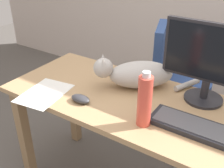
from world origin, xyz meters
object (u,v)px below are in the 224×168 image
at_px(office_chair, 173,94).
at_px(monitor, 210,61).
at_px(spray_bottle, 145,101).
at_px(keyboard, 198,128).
at_px(cat, 137,74).
at_px(computer_mouse, 81,99).

height_order(office_chair, monitor, monitor).
xyz_separation_m(monitor, spray_bottle, (-0.17, -0.36, -0.10)).
distance_m(keyboard, cat, 0.48).
height_order(computer_mouse, spray_bottle, spray_bottle).
distance_m(office_chair, computer_mouse, 0.96).
bearing_deg(cat, computer_mouse, -118.50).
distance_m(monitor, keyboard, 0.35).
bearing_deg(keyboard, cat, 154.20).
xyz_separation_m(office_chair, keyboard, (0.39, -0.77, 0.34)).
bearing_deg(computer_mouse, cat, 61.50).
bearing_deg(spray_bottle, monitor, 64.70).
bearing_deg(computer_mouse, monitor, 34.79).
relative_size(cat, spray_bottle, 1.88).
height_order(keyboard, spray_bottle, spray_bottle).
xyz_separation_m(office_chair, cat, (-0.03, -0.57, 0.40)).
distance_m(office_chair, keyboard, 0.93).
bearing_deg(keyboard, monitor, 102.54).
distance_m(computer_mouse, spray_bottle, 0.38).
bearing_deg(office_chair, monitor, -56.70).
relative_size(office_chair, computer_mouse, 8.69).
bearing_deg(computer_mouse, keyboard, 9.57).
bearing_deg(monitor, cat, -170.10).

